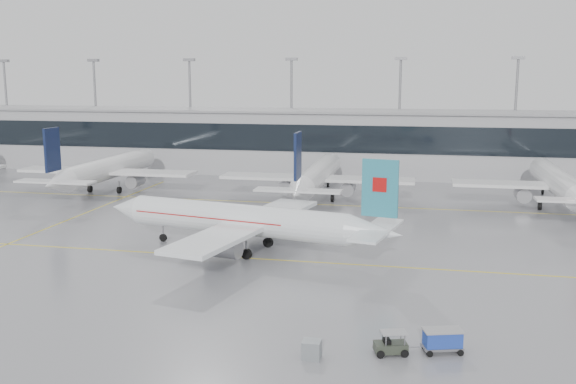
% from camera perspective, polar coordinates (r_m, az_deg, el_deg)
% --- Properties ---
extents(ground, '(320.00, 320.00, 0.00)m').
position_cam_1_polar(ground, '(67.00, -2.11, -5.99)').
color(ground, gray).
rests_on(ground, ground).
extents(taxi_line_main, '(120.00, 0.25, 0.01)m').
position_cam_1_polar(taxi_line_main, '(67.00, -2.11, -5.98)').
color(taxi_line_main, yellow).
rests_on(taxi_line_main, ground).
extents(taxi_line_north, '(120.00, 0.25, 0.01)m').
position_cam_1_polar(taxi_line_north, '(95.58, 2.21, -1.09)').
color(taxi_line_north, yellow).
rests_on(taxi_line_north, ground).
extents(taxi_line_cross, '(0.25, 60.00, 0.01)m').
position_cam_1_polar(taxi_line_cross, '(91.77, -18.27, -2.07)').
color(taxi_line_cross, yellow).
rests_on(taxi_line_cross, ground).
extents(terminal, '(180.00, 15.00, 12.00)m').
position_cam_1_polar(terminal, '(126.06, 4.67, 4.37)').
color(terminal, '#9F9FA3').
rests_on(terminal, ground).
extents(terminal_glass, '(180.00, 0.20, 5.00)m').
position_cam_1_polar(terminal_glass, '(118.46, 4.22, 4.73)').
color(terminal_glass, black).
rests_on(terminal_glass, ground).
extents(terminal_roof, '(182.00, 16.00, 0.40)m').
position_cam_1_polar(terminal_roof, '(125.59, 4.71, 7.18)').
color(terminal_roof, gray).
rests_on(terminal_roof, ground).
extents(light_masts, '(156.40, 1.00, 22.60)m').
position_cam_1_polar(light_masts, '(131.49, 5.05, 7.81)').
color(light_masts, gray).
rests_on(light_masts, ground).
extents(air_canada_jet, '(34.84, 27.86, 10.84)m').
position_cam_1_polar(air_canada_jet, '(69.05, -3.63, -2.59)').
color(air_canada_jet, white).
rests_on(air_canada_jet, ground).
extents(parked_jet_b, '(29.64, 36.96, 11.72)m').
position_cam_1_polar(parked_jet_b, '(109.65, -15.79, 1.95)').
color(parked_jet_b, white).
rests_on(parked_jet_b, ground).
extents(parked_jet_c, '(29.64, 36.96, 11.72)m').
position_cam_1_polar(parked_jet_c, '(98.53, 2.58, 1.44)').
color(parked_jet_c, white).
rests_on(parked_jet_c, ground).
extents(parked_jet_d, '(29.64, 36.96, 11.72)m').
position_cam_1_polar(parked_jet_d, '(99.21, 22.96, 0.70)').
color(parked_jet_d, white).
rests_on(parked_jet_d, ground).
extents(baggage_tug, '(3.38, 1.95, 1.61)m').
position_cam_1_polar(baggage_tug, '(45.43, 9.11, -13.39)').
color(baggage_tug, '#2E342A').
rests_on(baggage_tug, ground).
extents(baggage_cart, '(2.97, 2.17, 1.65)m').
position_cam_1_polar(baggage_cart, '(46.23, 13.57, -12.59)').
color(baggage_cart, gray).
rests_on(baggage_cart, ground).
extents(gse_unit, '(1.25, 1.16, 1.24)m').
position_cam_1_polar(gse_unit, '(44.32, 2.11, -13.81)').
color(gse_unit, gray).
rests_on(gse_unit, ground).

